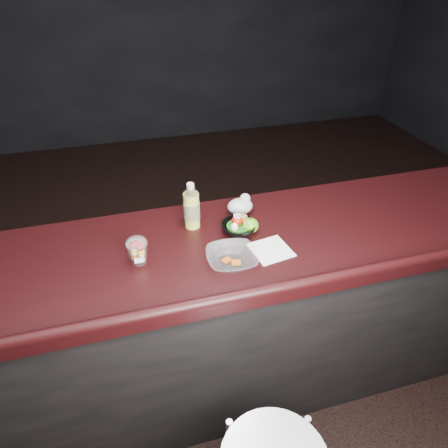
{
  "coord_description": "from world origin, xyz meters",
  "views": [
    {
      "loc": [
        -0.31,
        -1.05,
        2.1
      ],
      "look_at": [
        0.07,
        0.32,
        1.1
      ],
      "focal_mm": 32.0,
      "sensor_mm": 36.0,
      "label": 1
    }
  ],
  "objects_px": {
    "lemonade_bottle": "(192,209)",
    "snack_bowl": "(238,227)",
    "fruit_cup": "(138,250)",
    "green_apple": "(250,226)",
    "takeout_bowl": "(232,258)"
  },
  "relations": [
    {
      "from": "lemonade_bottle",
      "to": "snack_bowl",
      "type": "height_order",
      "value": "lemonade_bottle"
    },
    {
      "from": "green_apple",
      "to": "snack_bowl",
      "type": "relative_size",
      "value": 0.48
    },
    {
      "from": "green_apple",
      "to": "snack_bowl",
      "type": "distance_m",
      "value": 0.05
    },
    {
      "from": "snack_bowl",
      "to": "takeout_bowl",
      "type": "relative_size",
      "value": 0.73
    },
    {
      "from": "takeout_bowl",
      "to": "green_apple",
      "type": "bearing_deg",
      "value": 52.73
    },
    {
      "from": "green_apple",
      "to": "takeout_bowl",
      "type": "distance_m",
      "value": 0.24
    },
    {
      "from": "green_apple",
      "to": "fruit_cup",
      "type": "bearing_deg",
      "value": -171.2
    },
    {
      "from": "lemonade_bottle",
      "to": "fruit_cup",
      "type": "bearing_deg",
      "value": -143.77
    },
    {
      "from": "fruit_cup",
      "to": "snack_bowl",
      "type": "height_order",
      "value": "fruit_cup"
    },
    {
      "from": "fruit_cup",
      "to": "green_apple",
      "type": "bearing_deg",
      "value": 8.8
    },
    {
      "from": "lemonade_bottle",
      "to": "takeout_bowl",
      "type": "bearing_deg",
      "value": -71.61
    },
    {
      "from": "lemonade_bottle",
      "to": "fruit_cup",
      "type": "height_order",
      "value": "lemonade_bottle"
    },
    {
      "from": "takeout_bowl",
      "to": "snack_bowl",
      "type": "bearing_deg",
      "value": 65.63
    },
    {
      "from": "snack_bowl",
      "to": "takeout_bowl",
      "type": "xyz_separation_m",
      "value": [
        -0.09,
        -0.2,
        -0.0
      ]
    },
    {
      "from": "fruit_cup",
      "to": "green_apple",
      "type": "relative_size",
      "value": 1.57
    }
  ]
}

